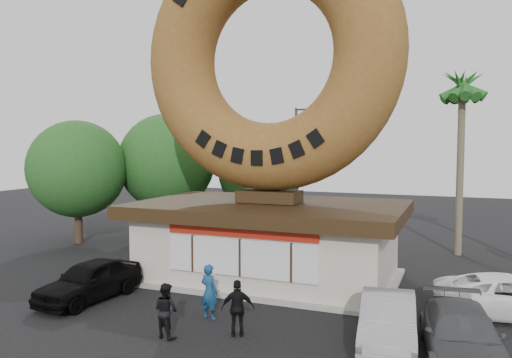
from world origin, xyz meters
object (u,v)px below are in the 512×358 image
at_px(street_lamp, 298,165).
at_px(car_silver, 388,320).
at_px(person_right, 238,308).
at_px(car_black, 89,280).
at_px(person_left, 209,292).
at_px(person_center, 166,310).
at_px(donut_shop, 269,238).
at_px(car_grey, 462,336).
at_px(giant_donut, 270,57).

distance_m(street_lamp, car_silver, 17.52).
relative_size(person_right, car_black, 0.39).
height_order(person_left, car_black, person_left).
bearing_deg(street_lamp, person_left, -83.43).
bearing_deg(car_black, street_lamp, 82.80).
height_order(person_center, person_right, person_right).
bearing_deg(person_left, person_right, 159.25).
height_order(person_right, car_black, person_right).
distance_m(donut_shop, person_left, 5.44).
relative_size(donut_shop, car_black, 2.57).
height_order(car_black, car_silver, car_black).
bearing_deg(person_right, car_silver, 170.70).
distance_m(person_center, car_silver, 6.50).
height_order(donut_shop, car_silver, donut_shop).
bearing_deg(car_silver, donut_shop, 129.96).
bearing_deg(street_lamp, car_silver, -63.96).
bearing_deg(car_black, person_center, -18.85).
distance_m(person_right, car_silver, 4.38).
distance_m(street_lamp, car_black, 16.08).
relative_size(car_black, car_silver, 1.00).
bearing_deg(car_silver, car_grey, -17.51).
distance_m(street_lamp, person_center, 17.73).
relative_size(donut_shop, car_silver, 2.58).
bearing_deg(person_right, street_lamp, -101.57).
relative_size(donut_shop, street_lamp, 1.40).
xyz_separation_m(person_left, car_grey, (7.71, -0.36, -0.21)).
distance_m(person_left, person_right, 1.79).
xyz_separation_m(giant_donut, car_silver, (5.66, -5.37, -8.68)).
height_order(person_left, person_right, person_left).
distance_m(person_center, person_right, 2.15).
bearing_deg(car_black, car_grey, 2.76).
relative_size(person_center, person_right, 0.96).
distance_m(person_left, car_silver, 5.74).
height_order(street_lamp, person_center, street_lamp).
bearing_deg(person_center, car_silver, -149.49).
xyz_separation_m(person_right, car_grey, (6.23, 0.64, -0.16)).
height_order(person_left, person_center, person_left).
bearing_deg(car_silver, giant_donut, 129.88).
height_order(giant_donut, person_right, giant_donut).
bearing_deg(car_silver, person_left, 173.59).
bearing_deg(donut_shop, car_black, -134.01).
bearing_deg(car_silver, person_right, -173.08).
bearing_deg(car_silver, street_lamp, 109.45).
bearing_deg(car_black, car_silver, 4.41).
height_order(person_center, car_grey, person_center).
distance_m(car_silver, car_grey, 2.01).
height_order(street_lamp, car_black, street_lamp).
xyz_separation_m(street_lamp, car_grey, (9.48, -15.75, -3.78)).
xyz_separation_m(giant_donut, person_right, (1.40, -6.40, -8.54)).
distance_m(donut_shop, street_lamp, 10.54).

